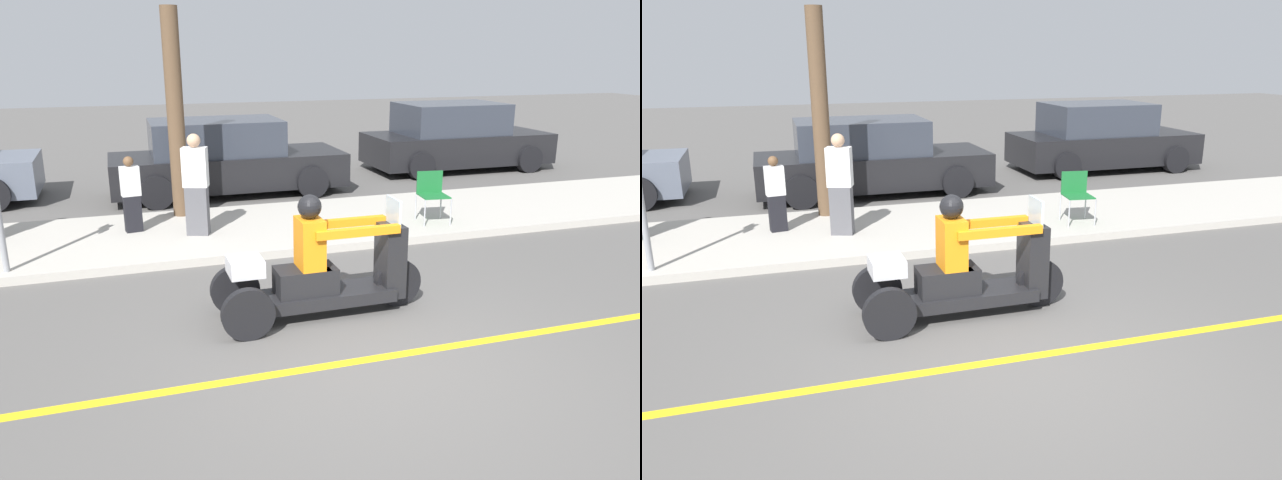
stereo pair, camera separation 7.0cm
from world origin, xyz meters
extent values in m
plane|color=#565451|center=(0.00, 0.00, 0.00)|extent=(60.00, 60.00, 0.00)
cube|color=gold|center=(-0.19, 0.00, 0.00)|extent=(24.00, 0.12, 0.01)
cube|color=#B2ADA3|center=(0.00, 4.60, 0.06)|extent=(28.00, 2.80, 0.12)
cylinder|color=black|center=(0.75, 1.15, 0.28)|extent=(0.56, 0.10, 0.56)
cylinder|color=black|center=(-1.08, 0.79, 0.28)|extent=(0.56, 0.10, 0.56)
cylinder|color=black|center=(-1.08, 1.50, 0.28)|extent=(0.56, 0.10, 0.56)
cube|color=black|center=(-0.19, 1.15, 0.22)|extent=(1.66, 0.50, 0.14)
cube|color=black|center=(-0.36, 1.15, 0.44)|extent=(0.66, 0.39, 0.29)
cube|color=black|center=(0.65, 1.15, 0.57)|extent=(0.24, 0.39, 0.83)
cube|color=silver|center=(0.67, 1.15, 1.13)|extent=(0.03, 0.36, 0.30)
cube|color=silver|center=(-1.03, 1.15, 0.67)|extent=(0.36, 0.39, 0.18)
cube|color=orange|center=(-0.31, 1.15, 0.86)|extent=(0.26, 0.38, 0.55)
sphere|color=black|center=(-0.31, 1.15, 1.26)|extent=(0.26, 0.26, 0.26)
cube|color=#38476B|center=(-0.18, 1.03, 0.44)|extent=(0.14, 0.14, 0.29)
cube|color=#38476B|center=(-0.18, 1.27, 0.44)|extent=(0.14, 0.14, 0.29)
cube|color=orange|center=(0.17, 0.95, 0.99)|extent=(0.96, 0.09, 0.09)
cube|color=orange|center=(0.17, 1.35, 0.99)|extent=(0.96, 0.09, 0.09)
cube|color=#515156|center=(-1.11, 4.39, 0.49)|extent=(0.38, 0.32, 0.75)
cube|color=silver|center=(-1.11, 4.39, 1.17)|extent=(0.42, 0.33, 0.59)
sphere|color=tan|center=(-1.11, 4.39, 1.56)|extent=(0.20, 0.20, 0.20)
cube|color=black|center=(-2.05, 4.86, 0.41)|extent=(0.28, 0.21, 0.57)
cube|color=silver|center=(-2.05, 4.86, 0.92)|extent=(0.31, 0.21, 0.45)
sphere|color=brown|center=(-2.05, 4.86, 1.23)|extent=(0.16, 0.16, 0.16)
cylinder|color=#A5A8AD|center=(2.40, 3.67, 0.34)|extent=(0.02, 0.02, 0.44)
cylinder|color=#A5A8AD|center=(2.83, 3.61, 0.34)|extent=(0.02, 0.02, 0.44)
cylinder|color=#A5A8AD|center=(2.45, 4.10, 0.34)|extent=(0.02, 0.02, 0.44)
cylinder|color=#A5A8AD|center=(2.89, 4.05, 0.34)|extent=(0.02, 0.02, 0.44)
cube|color=#19662D|center=(2.64, 3.86, 0.57)|extent=(0.49, 0.49, 0.02)
cube|color=#19662D|center=(2.67, 4.08, 0.75)|extent=(0.44, 0.08, 0.38)
cube|color=black|center=(5.78, 8.57, 0.53)|extent=(4.43, 1.90, 0.71)
cube|color=#2D333D|center=(5.56, 8.57, 1.25)|extent=(2.44, 1.71, 0.73)
cylinder|color=black|center=(7.22, 7.62, 0.32)|extent=(0.64, 0.22, 0.64)
cylinder|color=black|center=(7.22, 9.51, 0.32)|extent=(0.64, 0.22, 0.64)
cylinder|color=black|center=(4.34, 7.62, 0.32)|extent=(0.64, 0.22, 0.64)
cylinder|color=black|center=(4.34, 9.51, 0.32)|extent=(0.64, 0.22, 0.64)
cylinder|color=black|center=(-4.43, 9.19, 0.32)|extent=(0.64, 0.22, 0.64)
cube|color=black|center=(-0.06, 7.58, 0.50)|extent=(4.65, 1.79, 0.66)
cube|color=#2D333D|center=(-0.29, 7.58, 1.17)|extent=(2.56, 1.61, 0.68)
cylinder|color=black|center=(1.45, 6.69, 0.32)|extent=(0.64, 0.22, 0.64)
cylinder|color=black|center=(1.45, 8.48, 0.32)|extent=(0.64, 0.22, 0.64)
cylinder|color=black|center=(-1.57, 6.69, 0.32)|extent=(0.64, 0.22, 0.64)
cylinder|color=black|center=(-1.57, 8.48, 0.32)|extent=(0.64, 0.22, 0.64)
cylinder|color=brown|center=(-1.23, 5.66, 1.82)|extent=(0.28, 0.28, 3.40)
camera|label=1|loc=(-2.20, -4.98, 2.87)|focal=35.00mm
camera|label=2|loc=(-2.14, -5.00, 2.87)|focal=35.00mm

